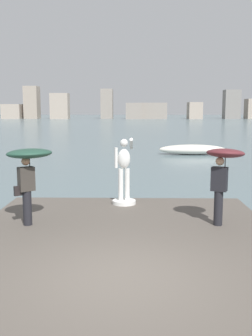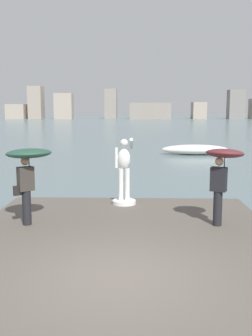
% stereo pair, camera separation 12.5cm
% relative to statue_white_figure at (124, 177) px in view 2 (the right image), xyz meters
% --- Properties ---
extents(ground_plane, '(400.00, 400.00, 0.00)m').
position_rel_statue_white_figure_xyz_m(ground_plane, '(0.07, 34.70, -1.24)').
color(ground_plane, slate).
extents(pier, '(7.29, 9.11, 0.40)m').
position_rel_statue_white_figure_xyz_m(pier, '(0.07, -3.75, -1.04)').
color(pier, '#564F47').
rests_on(pier, ground).
extents(statue_white_figure, '(0.72, 0.92, 2.04)m').
position_rel_statue_white_figure_xyz_m(statue_white_figure, '(0.00, 0.00, 0.00)').
color(statue_white_figure, white).
rests_on(statue_white_figure, pier).
extents(onlooker_left, '(1.58, 1.58, 1.96)m').
position_rel_statue_white_figure_xyz_m(onlooker_left, '(-2.32, -2.23, 0.73)').
color(onlooker_left, black).
rests_on(onlooker_left, pier).
extents(onlooker_right, '(1.24, 1.25, 1.99)m').
position_rel_statue_white_figure_xyz_m(onlooker_right, '(2.51, -2.23, 0.67)').
color(onlooker_right, black).
rests_on(onlooker_right, pier).
extents(boat_near, '(4.90, 1.43, 0.73)m').
position_rel_statue_white_figure_xyz_m(boat_near, '(4.60, 16.99, -0.87)').
color(boat_near, silver).
rests_on(boat_near, ground).
extents(distant_skyline, '(93.32, 10.79, 11.24)m').
position_rel_statue_white_figure_xyz_m(distant_skyline, '(-1.00, 127.28, 2.66)').
color(distant_skyline, '#A89989').
rests_on(distant_skyline, ground).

